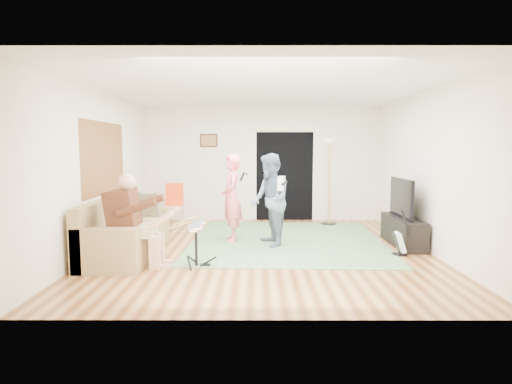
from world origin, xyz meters
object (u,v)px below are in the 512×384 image
(sofa, at_px, (121,237))
(dining_chair, at_px, (174,211))
(tv_cabinet, at_px, (403,231))
(drum_kit, at_px, (196,247))
(guitarist, at_px, (270,200))
(television, at_px, (402,198))
(singer, at_px, (232,198))
(torchiere_lamp, at_px, (329,166))
(guitar_spare, at_px, (400,242))

(sofa, height_order, dining_chair, dining_chair)
(dining_chair, relative_size, tv_cabinet, 0.68)
(sofa, distance_m, drum_kit, 1.45)
(guitarist, relative_size, television, 1.53)
(drum_kit, height_order, singer, singer)
(sofa, relative_size, guitarist, 1.37)
(sofa, height_order, singer, singer)
(guitarist, distance_m, torchiere_lamp, 2.58)
(torchiere_lamp, distance_m, television, 2.29)
(singer, xyz_separation_m, torchiere_lamp, (2.09, 1.73, 0.52))
(tv_cabinet, bearing_deg, guitarist, -178.15)
(tv_cabinet, bearing_deg, guitar_spare, -112.14)
(guitarist, relative_size, torchiere_lamp, 0.85)
(sofa, xyz_separation_m, torchiere_lamp, (3.81, 2.77, 1.03))
(torchiere_lamp, distance_m, dining_chair, 3.59)
(sofa, height_order, television, television)
(singer, relative_size, torchiere_lamp, 0.83)
(singer, height_order, dining_chair, singer)
(singer, distance_m, dining_chair, 2.05)
(sofa, bearing_deg, dining_chair, 81.66)
(television, bearing_deg, sofa, -171.19)
(singer, xyz_separation_m, dining_chair, (-1.35, 1.46, -0.47))
(drum_kit, bearing_deg, guitarist, 49.52)
(sofa, bearing_deg, torchiere_lamp, 36.04)
(singer, distance_m, guitarist, 0.80)
(drum_kit, height_order, television, television)
(singer, bearing_deg, guitarist, 52.64)
(guitarist, xyz_separation_m, dining_chair, (-2.05, 1.85, -0.48))
(singer, bearing_deg, torchiere_lamp, 121.28)
(guitar_spare, xyz_separation_m, television, (0.25, 0.73, 0.63))
(guitarist, bearing_deg, singer, -132.79)
(guitar_spare, bearing_deg, dining_chair, 148.80)
(torchiere_lamp, bearing_deg, drum_kit, -126.26)
(drum_kit, xyz_separation_m, television, (3.45, 1.39, 0.57))
(drum_kit, distance_m, guitar_spare, 3.27)
(dining_chair, relative_size, television, 0.88)
(singer, height_order, tv_cabinet, singer)
(singer, height_order, guitar_spare, singer)
(dining_chair, height_order, television, television)
(guitarist, distance_m, guitar_spare, 2.27)
(guitarist, relative_size, dining_chair, 1.73)
(dining_chair, bearing_deg, guitarist, -44.10)
(drum_kit, distance_m, guitarist, 1.80)
(sofa, height_order, torchiere_lamp, torchiere_lamp)
(guitarist, distance_m, dining_chair, 2.80)
(drum_kit, relative_size, singer, 0.40)
(torchiere_lamp, bearing_deg, tv_cabinet, -64.09)
(tv_cabinet, distance_m, television, 0.60)
(sofa, bearing_deg, guitarist, 15.25)
(torchiere_lamp, bearing_deg, television, -65.24)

